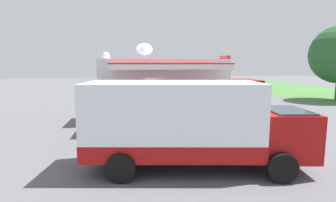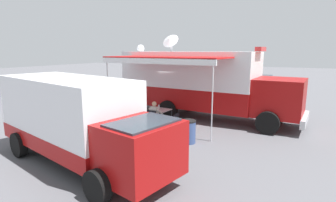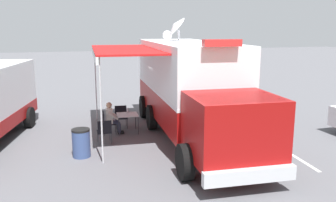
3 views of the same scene
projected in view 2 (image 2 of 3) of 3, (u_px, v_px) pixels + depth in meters
ground_plane at (188, 115)px, 14.78m from camera, size 100.00×100.00×0.00m
lot_stripe at (245, 111)px, 15.77m from camera, size 0.50×4.79×0.01m
command_truck at (201, 82)px, 14.01m from camera, size 5.31×9.66×4.53m
folding_table at (161, 111)px, 12.93m from camera, size 0.86×0.86×0.73m
water_bottle at (159, 107)px, 12.99m from camera, size 0.07×0.07×0.22m
folding_chair_at_table at (153, 117)px, 12.25m from camera, size 0.52×0.52×0.87m
folding_chair_beside_table at (145, 112)px, 13.24m from camera, size 0.52×0.52×0.87m
folding_chair_spare_by_truck at (174, 122)px, 11.52m from camera, size 0.49×0.49×0.87m
seated_responder at (155, 114)px, 12.38m from camera, size 0.68×0.58×1.25m
trash_bin at (188, 132)px, 10.31m from camera, size 0.57×0.57×0.91m
support_truck at (77, 120)px, 8.35m from camera, size 3.57×7.09×2.70m
car_behind_truck at (259, 87)px, 19.77m from camera, size 4.22×2.06×1.76m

